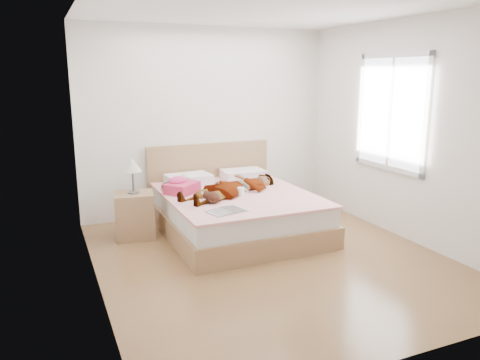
{
  "coord_description": "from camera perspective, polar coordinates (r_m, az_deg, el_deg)",
  "views": [
    {
      "loc": [
        -2.19,
        -4.24,
        1.97
      ],
      "look_at": [
        0.0,
        0.85,
        0.7
      ],
      "focal_mm": 35.0,
      "sensor_mm": 36.0,
      "label": 1
    }
  ],
  "objects": [
    {
      "name": "phone",
      "position": [
        6.02,
        -6.7,
        0.45
      ],
      "size": [
        0.07,
        0.1,
        0.05
      ],
      "primitive_type": "cube",
      "rotation": [
        0.44,
        0.0,
        0.42
      ],
      "color": "silver",
      "rests_on": "bed"
    },
    {
      "name": "room_shell",
      "position": [
        6.05,
        17.96,
        7.83
      ],
      "size": [
        4.0,
        4.0,
        4.0
      ],
      "color": "white",
      "rests_on": "ground"
    },
    {
      "name": "magazine",
      "position": [
        5.06,
        -1.6,
        -3.78
      ],
      "size": [
        0.45,
        0.35,
        0.02
      ],
      "color": "white",
      "rests_on": "bed"
    },
    {
      "name": "plush_toy",
      "position": [
        5.39,
        -3.49,
        -2.06
      ],
      "size": [
        0.22,
        0.27,
        0.13
      ],
      "color": "black",
      "rests_on": "bed"
    },
    {
      "name": "woman",
      "position": [
        5.83,
        -0.83,
        -0.55
      ],
      "size": [
        1.62,
        1.14,
        0.21
      ],
      "primitive_type": "imported",
      "rotation": [
        0.0,
        0.0,
        -1.15
      ],
      "color": "white",
      "rests_on": "bed"
    },
    {
      "name": "coffee_mug",
      "position": [
        5.69,
        0.13,
        -1.42
      ],
      "size": [
        0.14,
        0.11,
        0.1
      ],
      "color": "white",
      "rests_on": "bed"
    },
    {
      "name": "hair",
      "position": [
        6.08,
        -7.43,
        -0.71
      ],
      "size": [
        0.52,
        0.61,
        0.08
      ],
      "primitive_type": "ellipsoid",
      "rotation": [
        0.0,
        0.0,
        -0.11
      ],
      "color": "black",
      "rests_on": "bed"
    },
    {
      "name": "nightstand",
      "position": [
        5.84,
        -12.73,
        -3.77
      ],
      "size": [
        0.51,
        0.47,
        0.99
      ],
      "color": "olive",
      "rests_on": "ground"
    },
    {
      "name": "bed",
      "position": [
        5.96,
        -0.71,
        -3.62
      ],
      "size": [
        1.8,
        2.08,
        1.0
      ],
      "color": "brown",
      "rests_on": "ground"
    },
    {
      "name": "towel",
      "position": [
        5.88,
        -7.2,
        -0.74
      ],
      "size": [
        0.5,
        0.49,
        0.21
      ],
      "color": "#EE4077",
      "rests_on": "bed"
    },
    {
      "name": "ground",
      "position": [
        5.16,
        3.79,
        -9.54
      ],
      "size": [
        4.0,
        4.0,
        0.0
      ],
      "primitive_type": "plane",
      "color": "#4E2E18",
      "rests_on": "ground"
    }
  ]
}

